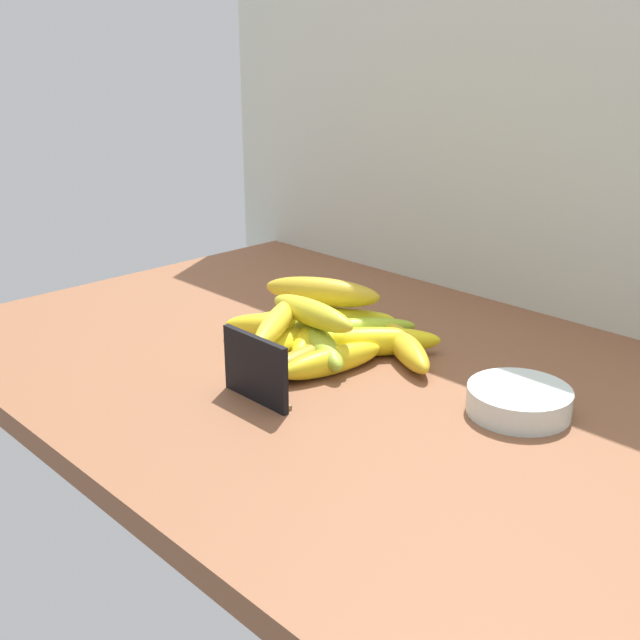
% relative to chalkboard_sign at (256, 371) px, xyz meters
% --- Properties ---
extents(counter_top, '(1.10, 0.76, 0.03)m').
position_rel_chalkboard_sign_xyz_m(counter_top, '(-0.02, 0.15, -0.05)').
color(counter_top, brown).
rests_on(counter_top, ground).
extents(back_wall, '(1.30, 0.02, 0.70)m').
position_rel_chalkboard_sign_xyz_m(back_wall, '(-0.02, 0.54, 0.28)').
color(back_wall, beige).
rests_on(back_wall, ground).
extents(chalkboard_sign, '(0.11, 0.02, 0.08)m').
position_rel_chalkboard_sign_xyz_m(chalkboard_sign, '(0.00, 0.00, 0.00)').
color(chalkboard_sign, black).
rests_on(chalkboard_sign, counter_top).
extents(fruit_bowl, '(0.12, 0.12, 0.03)m').
position_rel_chalkboard_sign_xyz_m(fruit_bowl, '(0.24, 0.20, -0.02)').
color(fruit_bowl, silver).
rests_on(fruit_bowl, counter_top).
extents(banana_0, '(0.19, 0.12, 0.04)m').
position_rel_chalkboard_sign_xyz_m(banana_0, '(-0.05, 0.14, -0.02)').
color(banana_0, '#9DB62F').
rests_on(banana_0, counter_top).
extents(banana_1, '(0.06, 0.16, 0.04)m').
position_rel_chalkboard_sign_xyz_m(banana_1, '(0.01, 0.12, -0.02)').
color(banana_1, yellow).
rests_on(banana_1, counter_top).
extents(banana_2, '(0.14, 0.19, 0.03)m').
position_rel_chalkboard_sign_xyz_m(banana_2, '(-0.06, 0.22, -0.02)').
color(banana_2, '#9ABC28').
rests_on(banana_2, counter_top).
extents(banana_3, '(0.14, 0.19, 0.04)m').
position_rel_chalkboard_sign_xyz_m(banana_3, '(-0.08, 0.17, -0.02)').
color(banana_3, yellow).
rests_on(banana_3, counter_top).
extents(banana_4, '(0.17, 0.18, 0.04)m').
position_rel_chalkboard_sign_xyz_m(banana_4, '(-0.00, 0.20, -0.02)').
color(banana_4, yellow).
rests_on(banana_4, counter_top).
extents(banana_5, '(0.17, 0.17, 0.03)m').
position_rel_chalkboard_sign_xyz_m(banana_5, '(-0.11, 0.23, -0.02)').
color(banana_5, yellow).
rests_on(banana_5, counter_top).
extents(banana_6, '(0.07, 0.16, 0.04)m').
position_rel_chalkboard_sign_xyz_m(banana_6, '(-0.07, 0.10, -0.02)').
color(banana_6, yellow).
rests_on(banana_6, counter_top).
extents(banana_7, '(0.14, 0.13, 0.04)m').
position_rel_chalkboard_sign_xyz_m(banana_7, '(-0.13, 0.14, -0.02)').
color(banana_7, yellow).
rests_on(banana_7, counter_top).
extents(banana_8, '(0.16, 0.12, 0.04)m').
position_rel_chalkboard_sign_xyz_m(banana_8, '(0.05, 0.23, -0.02)').
color(banana_8, gold).
rests_on(banana_8, counter_top).
extents(banana_9, '(0.05, 0.18, 0.03)m').
position_rel_chalkboard_sign_xyz_m(banana_9, '(-0.03, 0.10, -0.02)').
color(banana_9, olive).
rests_on(banana_9, counter_top).
extents(banana_10, '(0.16, 0.04, 0.04)m').
position_rel_chalkboard_sign_xyz_m(banana_10, '(-0.06, 0.14, 0.02)').
color(banana_10, gold).
rests_on(banana_10, banana_0).
extents(banana_11, '(0.18, 0.12, 0.04)m').
position_rel_chalkboard_sign_xyz_m(banana_11, '(-0.13, 0.23, 0.02)').
color(banana_11, gold).
rests_on(banana_11, banana_5).
extents(banana_12, '(0.13, 0.18, 0.03)m').
position_rel_chalkboard_sign_xyz_m(banana_12, '(-0.08, 0.10, 0.02)').
color(banana_12, yellow).
rests_on(banana_12, banana_6).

